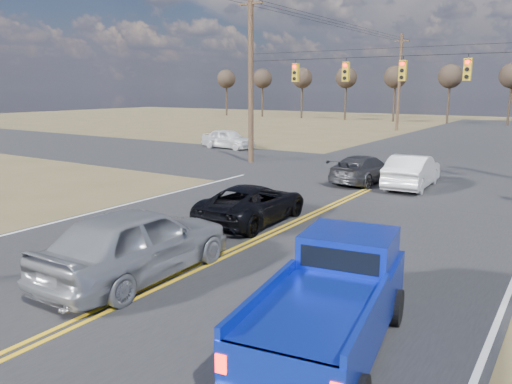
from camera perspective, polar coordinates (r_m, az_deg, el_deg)
The scene contains 12 objects.
ground at distance 11.41m, azimuth -13.74°, elevation -11.62°, with size 160.00×160.00×0.00m, color brown.
road_main at distance 19.25m, azimuth 8.46°, elevation -1.74°, with size 14.00×120.00×0.02m, color #28282B.
road_cross at distance 26.59m, azimuth 15.76°, elevation 1.69°, with size 120.00×12.00×0.02m, color #28282B.
signal_gantry at distance 25.87m, azimuth 17.33°, elevation 12.61°, with size 19.60×4.83×10.00m.
utility_poles at distance 25.27m, azimuth 15.73°, elevation 13.11°, with size 19.60×58.32×10.00m.
treeline at distance 34.90m, azimuth 20.92°, elevation 13.09°, with size 87.00×117.80×7.40m.
pickup_truck at distance 8.83m, azimuth 8.69°, elevation -12.27°, with size 2.56×5.11×1.83m.
silver_suv at distance 12.22m, azimuth -13.47°, elevation -5.58°, with size 2.09×5.20×1.77m, color #93959A.
black_suv at distance 16.88m, azimuth -0.35°, elevation -1.29°, with size 2.13×4.63×1.29m, color black.
white_car_queue at distance 23.69m, azimuth 17.40°, elevation 2.27°, with size 1.61×4.62×1.52m, color white.
dgrey_car_queue at distance 24.41m, azimuth 12.26°, elevation 2.57°, with size 1.85×4.55×1.32m, color #313136.
cross_car_west at distance 37.54m, azimuth -3.22°, elevation 6.09°, with size 4.30×1.73×1.46m, color white.
Camera 1 is at (7.79, -7.03, 4.47)m, focal length 35.00 mm.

